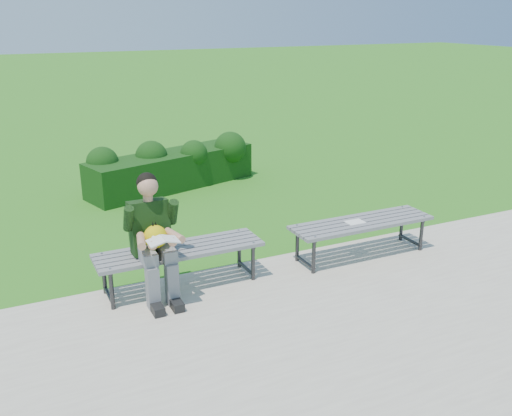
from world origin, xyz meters
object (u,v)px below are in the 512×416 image
(seated_boy, at_px, (153,234))
(paper_sheet, at_px, (355,222))
(bench_left, at_px, (180,253))
(hedge, at_px, (173,165))
(bench_right, at_px, (362,225))

(seated_boy, xyz_separation_m, paper_sheet, (2.45, -0.05, -0.24))
(bench_left, distance_m, paper_sheet, 2.16)
(hedge, height_order, bench_right, hedge)
(hedge, distance_m, seated_boy, 4.05)
(bench_left, bearing_deg, paper_sheet, -3.84)
(hedge, distance_m, bench_left, 3.85)
(bench_left, height_order, seated_boy, seated_boy)
(seated_boy, distance_m, paper_sheet, 2.47)
(bench_left, relative_size, paper_sheet, 8.18)
(hedge, height_order, bench_left, hedge)
(bench_right, xyz_separation_m, seated_boy, (-2.55, 0.05, 0.30))
(hedge, bearing_deg, bench_right, -73.08)
(bench_right, bearing_deg, seated_boy, 178.88)
(hedge, relative_size, seated_boy, 2.32)
(bench_left, bearing_deg, bench_right, -3.67)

